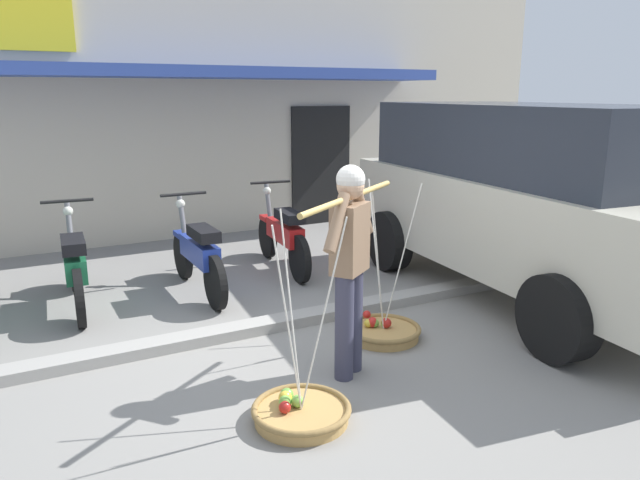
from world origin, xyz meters
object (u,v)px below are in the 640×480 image
object	(u,v)px
fruit_basket_right_side	(301,411)
fruit_vendor	(350,257)
motorcycle_third_in_row	(198,255)
motorcycle_second_in_row	(75,267)
fruit_basket_left_side	(383,330)
parked_truck	(531,195)
motorcycle_end_of_row	(283,235)

from	to	relation	value
fruit_basket_right_side	fruit_vendor	bearing A→B (deg)	35.06
motorcycle_third_in_row	fruit_basket_right_side	bearing A→B (deg)	-93.83
motorcycle_second_in_row	motorcycle_third_in_row	world-z (taller)	same
fruit_basket_left_side	motorcycle_third_in_row	distance (m)	2.36
motorcycle_third_in_row	parked_truck	bearing A→B (deg)	-28.17
parked_truck	motorcycle_second_in_row	bearing A→B (deg)	157.35
motorcycle_second_in_row	motorcycle_end_of_row	distance (m)	2.52
fruit_basket_left_side	fruit_basket_right_side	size ratio (longest dim) A/B	1.00
motorcycle_third_in_row	parked_truck	distance (m)	3.74
fruit_basket_left_side	motorcycle_third_in_row	world-z (taller)	fruit_basket_left_side
fruit_vendor	fruit_basket_left_side	distance (m)	1.21
fruit_basket_right_side	parked_truck	size ratio (longest dim) A/B	0.29
motorcycle_second_in_row	fruit_vendor	bearing A→B (deg)	-56.91
fruit_basket_left_side	parked_truck	size ratio (longest dim) A/B	0.29
motorcycle_end_of_row	fruit_basket_right_side	bearing A→B (deg)	-112.96
fruit_basket_left_side	motorcycle_second_in_row	bearing A→B (deg)	137.50
motorcycle_second_in_row	motorcycle_third_in_row	distance (m)	1.28
motorcycle_end_of_row	parked_truck	bearing A→B (deg)	-46.77
fruit_basket_left_side	parked_truck	world-z (taller)	parked_truck
fruit_basket_left_side	motorcycle_end_of_row	bearing A→B (deg)	87.32
fruit_basket_right_side	motorcycle_second_in_row	distance (m)	3.33
fruit_basket_right_side	motorcycle_end_of_row	bearing A→B (deg)	67.04
fruit_vendor	motorcycle_third_in_row	xyz separation A→B (m)	(-0.46, 2.52, -0.52)
parked_truck	fruit_basket_left_side	bearing A→B (deg)	-171.67
motorcycle_third_in_row	motorcycle_end_of_row	size ratio (longest dim) A/B	1.00
motorcycle_second_in_row	motorcycle_end_of_row	xyz separation A→B (m)	(2.51, 0.25, 0.00)
fruit_basket_right_side	motorcycle_second_in_row	xyz separation A→B (m)	(-1.08, 3.13, 0.38)
fruit_basket_left_side	parked_truck	bearing A→B (deg)	8.33
fruit_vendor	motorcycle_end_of_row	distance (m)	3.06
motorcycle_end_of_row	parked_truck	size ratio (longest dim) A/B	0.37
fruit_basket_left_side	fruit_basket_right_side	bearing A→B (deg)	-144.55
motorcycle_end_of_row	fruit_vendor	bearing A→B (deg)	-104.79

